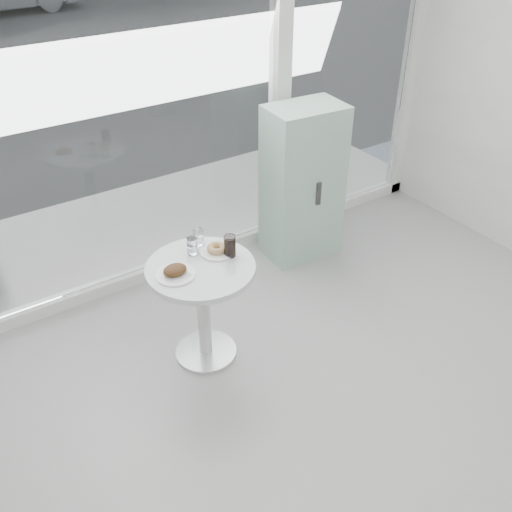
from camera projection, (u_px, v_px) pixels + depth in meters
storefront at (189, 65)px, 4.18m from camera, size 5.00×0.14×3.00m
main_table at (202, 293)px, 3.81m from camera, size 0.72×0.72×0.77m
patio_deck at (156, 219)px, 5.65m from camera, size 5.60×1.60×0.05m
mint_cabinet at (302, 184)px, 4.86m from camera, size 0.66×0.47×1.36m
plate_fritter at (176, 271)px, 3.59m from camera, size 0.26×0.26×0.07m
plate_donut at (217, 250)px, 3.81m from camera, size 0.23×0.23×0.06m
water_tumbler_a at (192, 247)px, 3.78m from camera, size 0.07×0.07×0.12m
water_tumbler_b at (198, 238)px, 3.87m from camera, size 0.07×0.07×0.12m
cola_glass at (230, 246)px, 3.75m from camera, size 0.08×0.08×0.15m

